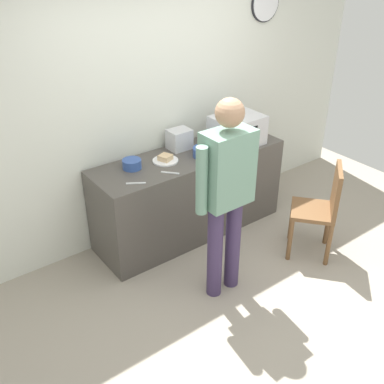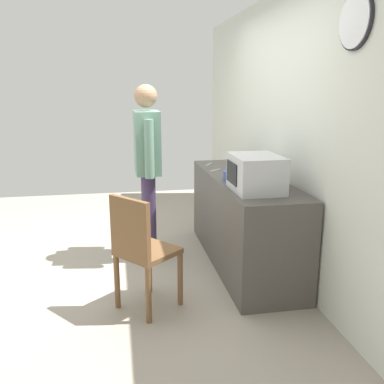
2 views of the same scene
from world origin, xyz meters
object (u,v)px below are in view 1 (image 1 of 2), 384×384
Objects in this scene: microwave at (237,130)px; spoon_utensil at (136,183)px; salad_bowl at (132,164)px; wooden_chair at (322,207)px; sandwich_plate at (165,159)px; fork_utensil at (170,173)px; toaster at (179,139)px; person_standing at (227,187)px; cereal_bowl at (206,152)px.

spoon_utensil is (-1.26, -0.12, -0.15)m from microwave.
wooden_chair is (1.36, -1.14, -0.40)m from salad_bowl.
fork_utensil is at bearing -114.11° from sandwich_plate.
fork_utensil is 1.00× the size of spoon_utensil.
fork_utensil is (-0.10, -0.23, -0.02)m from sandwich_plate.
toaster is at bearing 9.33° from salad_bowl.
person_standing is 1.20m from wooden_chair.
microwave is 0.94m from fork_utensil.
microwave is at bearing -6.95° from sandwich_plate.
cereal_bowl is at bearing 5.29° from spoon_utensil.
spoon_utensil is (-0.35, 0.01, 0.00)m from fork_utensil.
person_standing is (-0.32, -1.09, 0.05)m from toaster.
person_standing is at bearing 172.23° from wooden_chair.
salad_bowl reaches higher than fork_utensil.
microwave reaches higher than wooden_chair.
wooden_chair is at bearing -40.02° from salad_bowl.
wooden_chair reaches higher than spoon_utensil.
microwave reaches higher than salad_bowl.
wooden_chair is (1.48, -0.87, -0.36)m from spoon_utensil.
spoon_utensil is 1.75m from wooden_chair.
fork_utensil is at bearing -2.42° from spoon_utensil.
toaster reaches higher than salad_bowl.
microwave is 1.16m from salad_bowl.
toaster is (0.61, 0.10, 0.06)m from salad_bowl.
spoon_utensil is 0.18× the size of wooden_chair.
toaster is at bearing 108.60° from cereal_bowl.
wooden_chair is at bearing -30.27° from spoon_utensil.
sandwich_plate reaches higher than spoon_utensil.
salad_bowl is 1.04m from person_standing.
sandwich_plate is 1.44× the size of fork_utensil.
cereal_bowl is 1.49× the size of spoon_utensil.
microwave is at bearing 5.10° from cereal_bowl.
wooden_chair is at bearing -58.72° from toaster.
person_standing is (-0.86, -0.83, -0.00)m from microwave.
sandwich_plate is at bearing 65.89° from fork_utensil.
microwave is at bearing 102.64° from wooden_chair.
toaster is at bearing 154.05° from microwave.
person_standing reaches higher than microwave.
wooden_chair is at bearing -55.27° from cereal_bowl.
cereal_bowl is 0.27× the size of wooden_chair.
salad_bowl is (-1.14, 0.16, -0.11)m from microwave.
person_standing reaches higher than spoon_utensil.
microwave reaches higher than toaster.
salad_bowl is 1.03× the size of fork_utensil.
spoon_utensil is at bearing -154.54° from sandwich_plate.
spoon_utensil is (-0.45, -0.21, -0.02)m from sandwich_plate.
microwave reaches higher than cereal_bowl.
microwave is 2.94× the size of fork_utensil.
salad_bowl is at bearing 171.99° from microwave.
wooden_chair is at bearing -46.30° from sandwich_plate.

